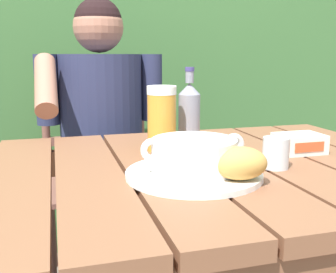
{
  "coord_description": "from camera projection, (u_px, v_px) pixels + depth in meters",
  "views": [
    {
      "loc": [
        -0.22,
        -0.88,
        1.01
      ],
      "look_at": [
        0.03,
        0.0,
        0.82
      ],
      "focal_mm": 42.91,
      "sensor_mm": 36.0,
      "label": 1
    }
  ],
  "objects": [
    {
      "name": "dining_table",
      "position": [
        157.0,
        204.0,
        0.96
      ],
      "size": [
        1.39,
        0.83,
        0.75
      ],
      "color": "brown",
      "rests_on": "ground_plane"
    },
    {
      "name": "hedge_backdrop",
      "position": [
        82.0,
        30.0,
        2.2
      ],
      "size": [
        3.1,
        0.84,
        2.68
      ],
      "color": "#3F6D38",
      "rests_on": "ground_plane"
    },
    {
      "name": "chair_near_diner",
      "position": [
        99.0,
        178.0,
        1.79
      ],
      "size": [
        0.47,
        0.41,
        0.95
      ],
      "color": "brown",
      "rests_on": "ground_plane"
    },
    {
      "name": "person_eating",
      "position": [
        102.0,
        131.0,
        1.55
      ],
      "size": [
        0.48,
        0.47,
        1.22
      ],
      "color": "#2A2F50",
      "rests_on": "ground_plane"
    },
    {
      "name": "serving_plate",
      "position": [
        194.0,
        174.0,
        0.86
      ],
      "size": [
        0.29,
        0.29,
        0.01
      ],
      "color": "white",
      "rests_on": "dining_table"
    },
    {
      "name": "soup_bowl",
      "position": [
        194.0,
        154.0,
        0.86
      ],
      "size": [
        0.23,
        0.18,
        0.08
      ],
      "color": "white",
      "rests_on": "serving_plate"
    },
    {
      "name": "bread_roll",
      "position": [
        240.0,
        163.0,
        0.8
      ],
      "size": [
        0.12,
        0.1,
        0.07
      ],
      "color": "gold",
      "rests_on": "serving_plate"
    },
    {
      "name": "beer_glass",
      "position": [
        162.0,
        118.0,
        1.09
      ],
      "size": [
        0.08,
        0.08,
        0.18
      ],
      "color": "gold",
      "rests_on": "dining_table"
    },
    {
      "name": "beer_bottle",
      "position": [
        189.0,
        113.0,
        1.16
      ],
      "size": [
        0.06,
        0.06,
        0.22
      ],
      "color": "gray",
      "rests_on": "dining_table"
    },
    {
      "name": "water_glass_small",
      "position": [
        276.0,
        153.0,
        0.92
      ],
      "size": [
        0.06,
        0.06,
        0.07
      ],
      "color": "silver",
      "rests_on": "dining_table"
    },
    {
      "name": "butter_tub",
      "position": [
        299.0,
        143.0,
        1.07
      ],
      "size": [
        0.12,
        0.09,
        0.05
      ],
      "color": "white",
      "rests_on": "dining_table"
    },
    {
      "name": "table_knife",
      "position": [
        247.0,
        162.0,
        0.96
      ],
      "size": [
        0.16,
        0.08,
        0.01
      ],
      "color": "silver",
      "rests_on": "dining_table"
    }
  ]
}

